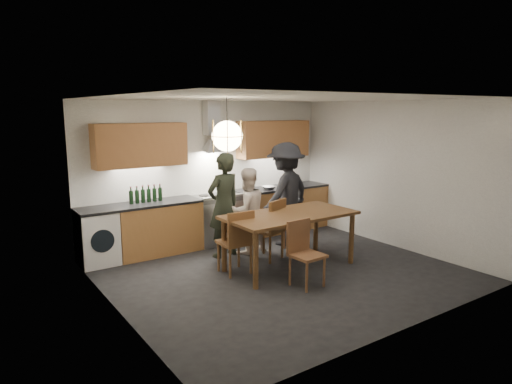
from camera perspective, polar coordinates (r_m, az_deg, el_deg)
ground at (r=7.08m, az=3.21°, el=-9.92°), size 5.00×5.00×0.00m
room_shell at (r=6.68m, az=3.36°, el=3.94°), size 5.02×4.52×2.61m
counter_run at (r=8.52m, az=-4.67°, el=-3.26°), size 5.00×0.62×0.90m
range_stove at (r=8.51m, az=-4.79°, el=-3.35°), size 0.90×0.60×0.92m
wall_fixtures at (r=8.39m, az=-5.35°, el=6.36°), size 4.30×0.54×1.10m
pendant_lamp at (r=6.01m, az=-3.63°, el=6.98°), size 0.43×0.43×0.70m
dining_table at (r=7.06m, az=4.24°, el=-3.49°), size 2.05×1.04×0.86m
chair_back_left at (r=6.80m, az=-2.33°, el=-5.78°), size 0.46×0.46×0.98m
chair_back_mid at (r=7.45m, az=1.97°, el=-4.19°), size 0.59×0.59×1.02m
chair_back_right at (r=7.92m, az=5.28°, el=-4.07°), size 0.46×0.46×0.84m
chair_front at (r=6.46m, az=5.91°, el=-7.02°), size 0.44×0.44×0.92m
person_left at (r=7.59m, az=-4.04°, el=-1.66°), size 0.70×0.51×1.75m
person_mid at (r=7.77m, az=-1.15°, el=-2.38°), size 0.73×0.57×1.48m
person_right at (r=8.27m, az=3.73°, el=-0.24°), size 1.36×1.02×1.87m
mixing_bowl at (r=8.92m, az=1.61°, el=0.54°), size 0.26×0.26×0.06m
stock_pot at (r=9.36m, az=4.73°, el=1.21°), size 0.24×0.24×0.14m
wine_bottles at (r=7.88m, az=-13.61°, el=-0.23°), size 0.58×0.07×0.29m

